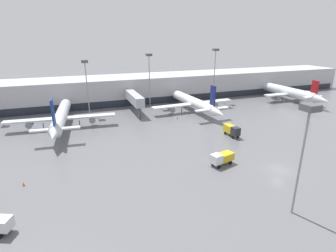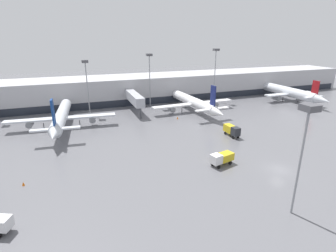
{
  "view_description": "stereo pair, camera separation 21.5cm",
  "coord_description": "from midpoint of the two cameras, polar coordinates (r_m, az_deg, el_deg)",
  "views": [
    {
      "loc": [
        -33.3,
        -32.38,
        22.63
      ],
      "look_at": [
        -13.3,
        21.4,
        3.0
      ],
      "focal_mm": 28.0,
      "sensor_mm": 36.0,
      "label": 1
    },
    {
      "loc": [
        -33.09,
        -32.45,
        22.63
      ],
      "look_at": [
        -13.3,
        21.4,
        3.0
      ],
      "focal_mm": 28.0,
      "sensor_mm": 36.0,
      "label": 2
    }
  ],
  "objects": [
    {
      "name": "service_truck_0",
      "position": [
        64.25,
        13.63,
        -0.8
      ],
      "size": [
        1.92,
        4.85,
        2.62
      ],
      "rotation": [
        0.0,
        0.0,
        4.76
      ],
      "color": "gold",
      "rests_on": "ground_plane"
    },
    {
      "name": "service_truck_1",
      "position": [
        49.7,
        11.53,
        -6.79
      ],
      "size": [
        4.99,
        2.86,
        2.39
      ],
      "rotation": [
        0.0,
        0.0,
        3.38
      ],
      "color": "gold",
      "rests_on": "ground_plane"
    },
    {
      "name": "traffic_cone_1",
      "position": [
        48.69,
        -29.06,
        -10.98
      ],
      "size": [
        0.41,
        0.41,
        0.66
      ],
      "color": "orange",
      "rests_on": "ground_plane"
    },
    {
      "name": "apron_light_mast_1",
      "position": [
        35.76,
        27.83,
        -0.31
      ],
      "size": [
        1.8,
        1.8,
        15.12
      ],
      "color": "gray",
      "rests_on": "ground_plane"
    },
    {
      "name": "parked_jet_1",
      "position": [
        72.44,
        -22.33,
        1.93
      ],
      "size": [
        27.23,
        33.38,
        10.17
      ],
      "rotation": [
        0.0,
        0.0,
        1.48
      ],
      "color": "silver",
      "rests_on": "ground_plane"
    },
    {
      "name": "terminal_building",
      "position": [
        101.6,
        -1.04,
        8.6
      ],
      "size": [
        160.0,
        31.95,
        9.0
      ],
      "color": "#B2B2B7",
      "rests_on": "ground_plane"
    },
    {
      "name": "ground_plane",
      "position": [
        51.62,
        22.86,
        -8.73
      ],
      "size": [
        320.0,
        320.0,
        0.0
      ],
      "primitive_type": "plane",
      "color": "slate"
    },
    {
      "name": "apron_light_mast_7",
      "position": [
        87.98,
        -4.21,
        13.12
      ],
      "size": [
        1.8,
        1.8,
        17.47
      ],
      "color": "gray",
      "rests_on": "ground_plane"
    },
    {
      "name": "apron_light_mast_0",
      "position": [
        96.42,
        10.17,
        13.91
      ],
      "size": [
        1.8,
        1.8,
        18.72
      ],
      "color": "gray",
      "rests_on": "ground_plane"
    },
    {
      "name": "parked_jet_0",
      "position": [
        83.26,
        5.51,
        5.18
      ],
      "size": [
        27.69,
        32.43,
        10.0
      ],
      "rotation": [
        0.0,
        0.0,
        1.63
      ],
      "color": "white",
      "rests_on": "ground_plane"
    },
    {
      "name": "parked_jet_2",
      "position": [
        107.1,
        24.78,
        6.71
      ],
      "size": [
        20.14,
        33.24,
        9.02
      ],
      "rotation": [
        0.0,
        0.0,
        1.56
      ],
      "color": "silver",
      "rests_on": "ground_plane"
    },
    {
      "name": "apron_light_mast_6",
      "position": [
        81.12,
        -17.59,
        11.25
      ],
      "size": [
        1.8,
        1.8,
        16.3
      ],
      "color": "gray",
      "rests_on": "ground_plane"
    },
    {
      "name": "traffic_cone_0",
      "position": [
        75.86,
        1.97,
        1.83
      ],
      "size": [
        0.46,
        0.46,
        0.78
      ],
      "color": "orange",
      "rests_on": "ground_plane"
    }
  ]
}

